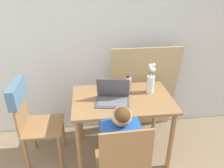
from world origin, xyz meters
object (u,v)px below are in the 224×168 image
at_px(water_bottle, 128,85).
at_px(laptop, 113,96).
at_px(person_seated, 120,143).
at_px(chair_occupied, 122,168).
at_px(chair_spare, 28,111).
at_px(flower_vase, 151,81).

bearing_deg(water_bottle, laptop, -138.16).
height_order(person_seated, laptop, person_seated).
relative_size(chair_occupied, water_bottle, 4.87).
relative_size(chair_spare, laptop, 2.62).
bearing_deg(chair_occupied, water_bottle, -104.45).
relative_size(chair_spare, person_seated, 0.94).
distance_m(laptop, flower_vase, 0.44).
xyz_separation_m(person_seated, flower_vase, (0.42, 0.63, 0.24)).
distance_m(chair_spare, flower_vase, 1.29).
bearing_deg(chair_spare, water_bottle, -84.26).
xyz_separation_m(chair_occupied, flower_vase, (0.42, 0.76, 0.38)).
height_order(chair_occupied, chair_spare, chair_spare).
bearing_deg(laptop, chair_spare, -173.85).
distance_m(chair_occupied, flower_vase, 0.95).
bearing_deg(person_seated, laptop, -92.00).
xyz_separation_m(chair_occupied, chair_spare, (-0.85, 0.69, 0.15)).
bearing_deg(flower_vase, water_bottle, 172.05).
distance_m(flower_vase, water_bottle, 0.24).
bearing_deg(laptop, chair_occupied, -79.94).
relative_size(chair_occupied, flower_vase, 2.85).
bearing_deg(laptop, flower_vase, 27.12).
relative_size(person_seated, water_bottle, 5.23).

